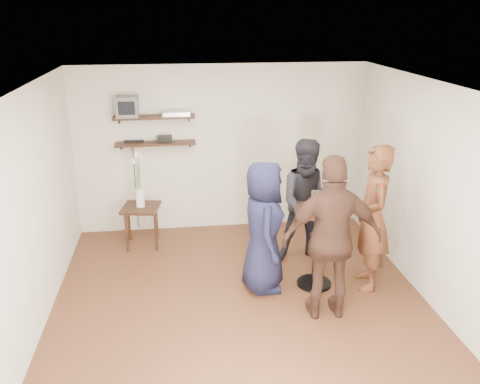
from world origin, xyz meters
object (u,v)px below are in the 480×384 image
(radio, at_px, (165,139))
(drinks_table, at_px, (317,237))
(person_plaid, at_px, (372,218))
(person_navy, at_px, (263,227))
(person_brown, at_px, (332,239))
(person_dark, at_px, (309,202))
(side_table, at_px, (141,213))
(dvd_deck, at_px, (176,113))
(crt_monitor, at_px, (127,106))

(radio, relative_size, drinks_table, 0.21)
(person_plaid, bearing_deg, person_navy, -87.09)
(person_plaid, relative_size, person_brown, 0.97)
(person_dark, height_order, person_navy, person_dark)
(person_plaid, distance_m, person_dark, 0.97)
(side_table, relative_size, person_brown, 0.33)
(dvd_deck, bearing_deg, person_dark, -36.21)
(drinks_table, distance_m, person_plaid, 0.72)
(person_dark, bearing_deg, crt_monitor, 157.98)
(dvd_deck, relative_size, person_navy, 0.24)
(radio, distance_m, person_navy, 2.35)
(side_table, distance_m, drinks_table, 2.69)
(crt_monitor, relative_size, dvd_deck, 0.80)
(crt_monitor, relative_size, person_plaid, 0.17)
(person_dark, bearing_deg, side_table, 166.18)
(person_navy, bearing_deg, dvd_deck, 29.67)
(crt_monitor, xyz_separation_m, person_navy, (1.70, -1.91, -1.18))
(dvd_deck, xyz_separation_m, person_navy, (0.99, -1.91, -1.06))
(person_plaid, bearing_deg, side_table, -110.35)
(radio, xyz_separation_m, person_dark, (1.92, -1.27, -0.64))
(radio, xyz_separation_m, person_navy, (1.18, -1.91, -0.68))
(drinks_table, bearing_deg, side_table, 146.66)
(drinks_table, bearing_deg, dvd_deck, 130.71)
(radio, distance_m, side_table, 1.17)
(radio, distance_m, person_brown, 3.23)
(crt_monitor, bearing_deg, side_table, -74.74)
(drinks_table, distance_m, person_dark, 0.70)
(crt_monitor, bearing_deg, person_navy, -48.34)
(crt_monitor, xyz_separation_m, dvd_deck, (0.71, 0.00, -0.12))
(drinks_table, bearing_deg, person_dark, 84.54)
(person_dark, bearing_deg, radio, 152.02)
(dvd_deck, distance_m, person_dark, 2.37)
(dvd_deck, distance_m, person_plaid, 3.24)
(dvd_deck, relative_size, person_brown, 0.21)
(side_table, height_order, drinks_table, drinks_table)
(radio, bearing_deg, crt_monitor, 180.00)
(person_plaid, bearing_deg, dvd_deck, -123.04)
(side_table, xyz_separation_m, person_dark, (2.31, -0.81, 0.36))
(crt_monitor, distance_m, dvd_deck, 0.72)
(radio, bearing_deg, person_dark, -33.44)
(side_table, distance_m, person_dark, 2.47)
(crt_monitor, distance_m, person_brown, 3.66)
(person_plaid, distance_m, person_navy, 1.35)
(radio, distance_m, person_dark, 2.39)
(person_navy, relative_size, person_brown, 0.87)
(crt_monitor, height_order, drinks_table, crt_monitor)
(person_dark, relative_size, person_brown, 0.91)
(dvd_deck, height_order, side_table, dvd_deck)
(person_brown, bearing_deg, person_navy, -45.03)
(crt_monitor, bearing_deg, person_brown, -48.02)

